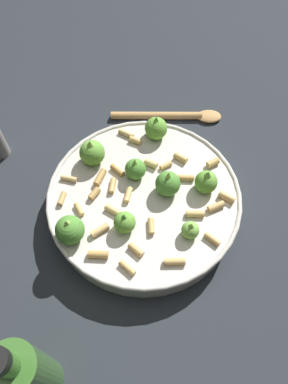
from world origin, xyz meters
The scene contains 4 objects.
ground_plane centered at (0.00, 0.00, 0.00)m, with size 2.40×2.40×0.00m, color #23282D.
cooking_pan centered at (0.00, 0.00, 0.03)m, with size 0.34×0.34×0.10m.
olive_oil_bottle centered at (0.28, 0.15, 0.09)m, with size 0.06×0.06×0.21m.
wooden_spoon centered at (-0.17, -0.15, 0.01)m, with size 0.21×0.15×0.02m.
Camera 1 is at (0.18, 0.27, 0.60)m, focal length 34.65 mm.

